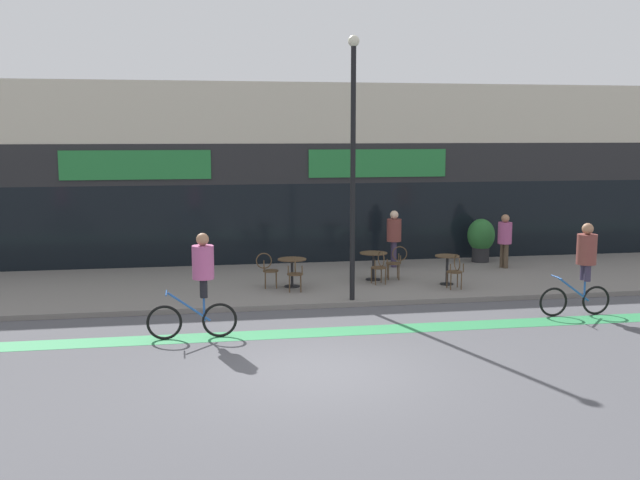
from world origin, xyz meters
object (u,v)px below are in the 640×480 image
cafe_chair_1_side (396,260)px  lamp_post (353,153)px  cyclist_0 (200,279)px  bistro_table_0 (292,267)px  pedestrian_far_end (394,233)px  pedestrian_near_end (505,236)px  cyclist_2 (584,262)px  bistro_table_1 (373,260)px  planter_pot (481,238)px  cafe_chair_0_side (268,268)px  cafe_chair_2_near (456,269)px  bistro_table_2 (447,264)px  cafe_chair_0_near (295,271)px  cafe_chair_1_near (380,265)px

cafe_chair_1_side → lamp_post: (-1.70, -2.24, 2.95)m
cafe_chair_1_side → cyclist_0: size_ratio=0.43×
bistro_table_0 → cafe_chair_1_side: (2.90, 0.51, -0.01)m
lamp_post → pedestrian_far_end: bearing=62.3°
pedestrian_near_end → cyclist_2: bearing=-112.1°
bistro_table_1 → cyclist_0: (-4.65, -4.57, 0.55)m
cyclist_2 → lamp_post: bearing=-21.0°
bistro_table_0 → cyclist_0: 4.73m
cyclist_0 → pedestrian_far_end: cyclist_0 is taller
bistro_table_0 → pedestrian_near_end: pedestrian_near_end is taller
cafe_chair_1_side → planter_pot: planter_pot is taller
cafe_chair_0_side → cyclist_0: bearing=-108.4°
planter_pot → cyclist_2: 6.37m
cafe_chair_0_side → cafe_chair_2_near: bearing=-7.4°
bistro_table_1 → pedestrian_far_end: size_ratio=0.45×
bistro_table_1 → lamp_post: 3.85m
lamp_post → cyclist_2: lamp_post is taller
lamp_post → pedestrian_far_end: lamp_post is taller
cyclist_0 → pedestrian_near_end: cyclist_0 is taller
bistro_table_1 → cyclist_2: 5.62m
cafe_chair_1_side → planter_pot: (3.30, 2.23, 0.22)m
bistro_table_2 → cafe_chair_1_side: cafe_chair_1_side is taller
cafe_chair_0_near → planter_pot: 7.06m
cafe_chair_0_side → cafe_chair_2_near: 4.75m
pedestrian_far_end → bistro_table_1: bearing=-112.4°
bistro_table_0 → cafe_chair_0_near: 0.63m
cafe_chair_0_near → cafe_chair_1_near: 2.35m
cafe_chair_0_near → cafe_chair_2_near: same height
bistro_table_1 → cafe_chair_1_side: bearing=-1.0°
cafe_chair_0_near → cafe_chair_2_near: bearing=-88.6°
pedestrian_near_end → pedestrian_far_end: pedestrian_far_end is taller
bistro_table_0 → bistro_table_1: bistro_table_1 is taller
cafe_chair_2_near → cyclist_0: cyclist_0 is taller
cafe_chair_0_near → lamp_post: 3.37m
cafe_chair_0_near → pedestrian_near_end: pedestrian_near_end is taller
bistro_table_2 → cafe_chair_0_side: 4.66m
bistro_table_0 → cafe_chair_0_near: bearing=-90.8°
cafe_chair_0_near → cyclist_0: bearing=152.3°
cafe_chair_1_near → pedestrian_far_end: (1.07, 2.48, 0.47)m
bistro_table_1 → cyclist_0: bearing=-135.5°
cafe_chair_1_near → cafe_chair_1_side: 0.87m
bistro_table_2 → pedestrian_near_end: size_ratio=0.49×
cafe_chair_1_side → pedestrian_near_end: bearing=-154.3°
pedestrian_near_end → cafe_chair_2_near: bearing=-150.0°
bistro_table_1 → cafe_chair_0_near: cafe_chair_0_near is taller
cyclist_0 → cafe_chair_1_near: bearing=-140.3°
cafe_chair_1_near → cafe_chair_2_near: size_ratio=1.00×
bistro_table_1 → cafe_chair_1_side: size_ratio=0.82×
cafe_chair_0_side → bistro_table_2: bearing=0.1°
cafe_chair_0_side → pedestrian_near_end: pedestrian_near_end is taller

